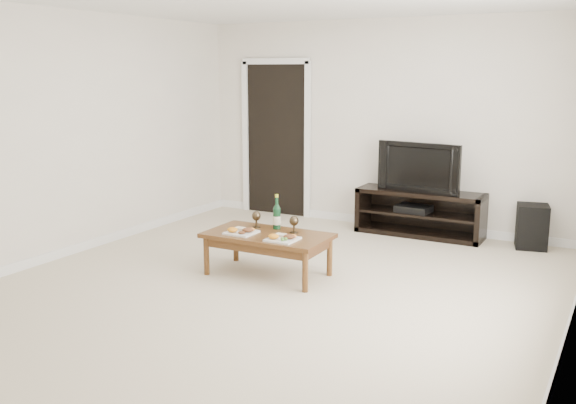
{
  "coord_description": "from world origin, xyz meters",
  "views": [
    {
      "loc": [
        2.82,
        -4.91,
        1.97
      ],
      "look_at": [
        -0.15,
        0.5,
        0.7
      ],
      "focal_mm": 40.0,
      "sensor_mm": 36.0,
      "label": 1
    }
  ],
  "objects_px": {
    "subwoofer": "(532,226)",
    "coffee_table": "(268,254)",
    "media_console": "(420,213)",
    "television": "(422,166)"
  },
  "relations": [
    {
      "from": "media_console",
      "to": "television",
      "type": "height_order",
      "value": "television"
    },
    {
      "from": "subwoofer",
      "to": "coffee_table",
      "type": "bearing_deg",
      "value": -145.41
    },
    {
      "from": "television",
      "to": "subwoofer",
      "type": "xyz_separation_m",
      "value": [
        1.28,
        0.05,
        -0.6
      ]
    },
    {
      "from": "coffee_table",
      "to": "media_console",
      "type": "bearing_deg",
      "value": 69.61
    },
    {
      "from": "subwoofer",
      "to": "coffee_table",
      "type": "distance_m",
      "value": 3.1
    },
    {
      "from": "television",
      "to": "media_console",
      "type": "bearing_deg",
      "value": 0.0
    },
    {
      "from": "media_console",
      "to": "coffee_table",
      "type": "distance_m",
      "value": 2.38
    },
    {
      "from": "media_console",
      "to": "subwoofer",
      "type": "xyz_separation_m",
      "value": [
        1.28,
        0.05,
        -0.03
      ]
    },
    {
      "from": "television",
      "to": "subwoofer",
      "type": "distance_m",
      "value": 1.41
    },
    {
      "from": "media_console",
      "to": "subwoofer",
      "type": "distance_m",
      "value": 1.28
    }
  ]
}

